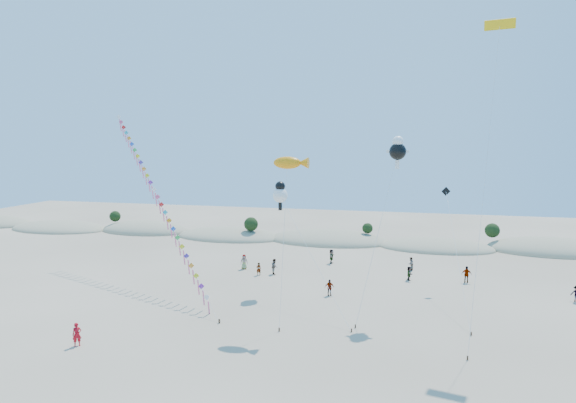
{
  "coord_description": "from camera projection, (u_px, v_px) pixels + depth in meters",
  "views": [
    {
      "loc": [
        11.36,
        -27.68,
        15.22
      ],
      "look_at": [
        1.18,
        14.0,
        9.96
      ],
      "focal_mm": 30.0,
      "sensor_mm": 36.0,
      "label": 1
    }
  ],
  "objects": [
    {
      "name": "beachgoers",
      "position": [
        367.0,
        269.0,
        54.8
      ],
      "size": [
        36.1,
        14.09,
        1.82
      ],
      "color": "slate",
      "rests_on": "ground"
    },
    {
      "name": "dark_kite",
      "position": [
        452.0,
        225.0,
        47.18
      ],
      "size": [
        1.73,
        14.45,
        10.59
      ],
      "color": "#3F2D1E",
      "rests_on": "ground"
    },
    {
      "name": "parafoil_kite",
      "position": [
        499.0,
        30.0,
        38.07
      ],
      "size": [
        3.56,
        8.67,
        24.97
      ],
      "color": "#3F2D1E",
      "rests_on": "ground"
    },
    {
      "name": "cartoon_kite_high",
      "position": [
        398.0,
        150.0,
        43.08
      ],
      "size": [
        3.98,
        6.86,
        15.83
      ],
      "color": "#3F2D1E",
      "rests_on": "ground"
    },
    {
      "name": "dune_ridge",
      "position": [
        335.0,
        241.0,
        74.48
      ],
      "size": [
        145.3,
        11.49,
        5.57
      ],
      "color": "tan",
      "rests_on": "ground"
    },
    {
      "name": "cartoon_kite_low",
      "position": [
        280.0,
        193.0,
        49.52
      ],
      "size": [
        9.44,
        11.08,
        11.28
      ],
      "color": "#3F2D1E",
      "rests_on": "ground"
    },
    {
      "name": "flyer_foreground",
      "position": [
        77.0,
        335.0,
        36.11
      ],
      "size": [
        0.77,
        0.74,
        1.78
      ],
      "primitive_type": "imported",
      "rotation": [
        0.0,
        0.0,
        0.68
      ],
      "color": "#B40E19",
      "rests_on": "ground"
    },
    {
      "name": "kite_train",
      "position": [
        155.0,
        192.0,
        52.79
      ],
      "size": [
        22.45,
        20.51,
        19.43
      ],
      "color": "#3F2D1E",
      "rests_on": "ground"
    },
    {
      "name": "ground",
      "position": [
        219.0,
        378.0,
        31.21
      ],
      "size": [
        160.0,
        160.0,
        0.0
      ],
      "primitive_type": "plane",
      "color": "gray",
      "rests_on": "ground"
    },
    {
      "name": "fish_kite",
      "position": [
        291.0,
        163.0,
        40.47
      ],
      "size": [
        3.03,
        3.89,
        14.06
      ],
      "color": "#3F2D1E",
      "rests_on": "ground"
    }
  ]
}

